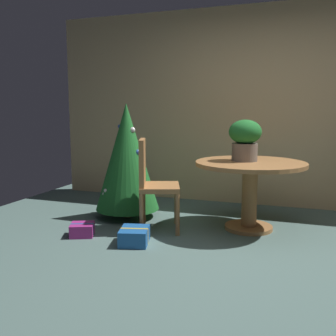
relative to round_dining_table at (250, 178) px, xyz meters
name	(u,v)px	position (x,y,z in m)	size (l,w,h in m)	color
ground_plane	(240,265)	(0.07, -1.01, -0.55)	(6.60, 6.60, 0.00)	#4C6660
back_wall_panel	(269,107)	(0.07, 1.19, 0.75)	(6.00, 0.10, 2.60)	tan
round_dining_table	(250,178)	(0.00, 0.00, 0.00)	(1.15, 1.15, 0.73)	#9E6B3D
flower_vase	(245,138)	(-0.07, 0.04, 0.42)	(0.34, 0.34, 0.44)	#665B51
wooden_chair_left	(152,180)	(-0.97, -0.35, -0.01)	(0.54, 0.57, 0.97)	#9E6B3D
holiday_tree	(127,157)	(-1.43, 0.01, 0.17)	(0.75, 0.75, 1.34)	brown
gift_box_purple	(82,230)	(-1.56, -0.78, -0.49)	(0.30, 0.30, 0.13)	#9E287A
gift_box_blue	(134,236)	(-0.97, -0.83, -0.48)	(0.33, 0.37, 0.15)	#1E569E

